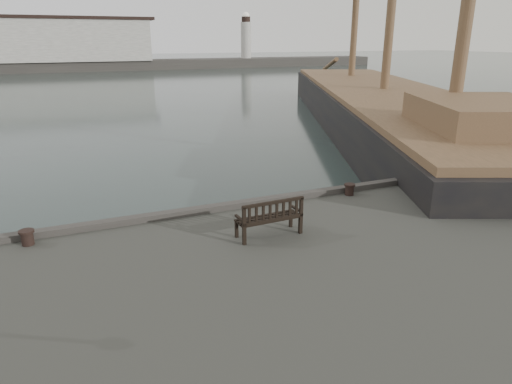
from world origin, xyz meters
TOP-DOWN VIEW (x-y plane):
  - ground at (0.00, 0.00)m, footprint 400.00×400.00m
  - breakwater at (-4.56, 92.00)m, footprint 140.00×9.50m
  - bench at (0.47, -2.43)m, footprint 1.75×0.67m
  - bollard_left at (-5.27, -0.56)m, footprint 0.40×0.40m
  - bollard_right at (4.25, -0.50)m, footprint 0.40×0.40m
  - tall_ship_main at (17.97, 15.36)m, footprint 25.64×44.07m

SIDE VIEW (x-z plane):
  - ground at x=0.00m, z-range 0.00..0.00m
  - tall_ship_main at x=17.97m, z-range -15.75..17.40m
  - bollard_right at x=4.25m, z-range 1.56..1.93m
  - bollard_left at x=-5.27m, z-range 1.56..1.95m
  - bench at x=0.47m, z-range 1.38..2.37m
  - breakwater at x=-4.56m, z-range -1.80..10.40m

